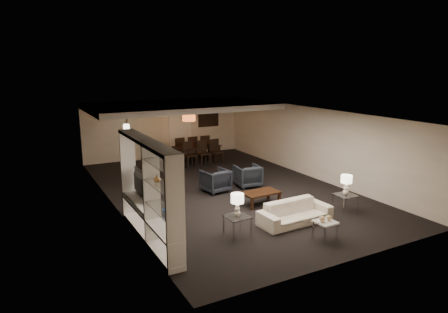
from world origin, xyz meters
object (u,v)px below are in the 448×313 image
marble_table (325,230)px  television (138,185)px  dining_table (197,154)px  chair_fl (178,149)px  vase_amber (157,179)px  side_table_right (345,203)px  chair_fr (203,146)px  vase_blue (166,209)px  table_lamp_right (346,185)px  table_lamp_left (237,205)px  armchair_right (248,176)px  pendant_light (189,118)px  chair_nl (190,154)px  side_table_left (237,226)px  floor_lamp (127,145)px  sofa (295,213)px  chair_nr (217,151)px  coffee_table (260,198)px  floor_speaker (132,195)px  chair_nm (204,153)px  chair_fm (191,147)px  armchair_left (215,181)px

marble_table → television: (-3.54, 2.79, 0.86)m
dining_table → chair_fl: chair_fl is taller
vase_amber → dining_table: bearing=60.1°
side_table_right → chair_fr: size_ratio=0.54×
vase_blue → chair_fr: vase_blue is taller
table_lamp_right → table_lamp_left: bearing=180.0°
armchair_right → pendant_light: bearing=-75.0°
chair_nl → side_table_left: bearing=-106.2°
vase_amber → chair_nl: (3.55, 6.57, -1.15)m
table_lamp_right → chair_fl: table_lamp_right is taller
floor_lamp → side_table_left: bearing=-86.7°
sofa → chair_fl: 7.96m
marble_table → floor_lamp: (-2.16, 9.08, 0.62)m
sofa → marble_table: sofa is taller
table_lamp_right → vase_blue: 5.30m
pendant_light → chair_nr: bearing=-9.5°
armchair_right → table_lamp_right: bearing=114.4°
floor_lamp → dining_table: bearing=-13.8°
coffee_table → chair_fr: size_ratio=1.08×
side_table_right → vase_blue: (-5.27, -0.41, 0.89)m
dining_table → chair_fl: bearing=127.5°
table_lamp_right → floor_lamp: size_ratio=0.33×
pendant_light → vase_blue: pendant_light is taller
coffee_table → floor_speaker: 3.63m
chair_nl → chair_fl: size_ratio=1.00×
pendant_light → chair_nm: bearing=-19.4°
vase_amber → chair_fm: bearing=62.2°
marble_table → chair_nr: chair_nr is taller
coffee_table → vase_amber: bearing=-157.0°
armchair_left → marble_table: 4.44m
chair_fm → chair_nr: bearing=113.1°
table_lamp_right → vase_blue: bearing=-175.5°
side_table_right → chair_fm: (-1.13, 7.96, 0.24)m
pendant_light → coffee_table: pendant_light is taller
vase_blue → dining_table: bearing=61.7°
sofa → table_lamp_left: bearing=177.9°
table_lamp_left → vase_blue: bearing=-167.5°
vase_amber → dining_table: 8.43m
side_table_right → television: 5.57m
sofa → table_lamp_right: table_lamp_right is taller
pendant_light → chair_fr: (1.14, 1.11, -1.43)m
sofa → dining_table: size_ratio=1.03×
chair_nm → floor_lamp: (-2.73, 1.32, 0.35)m
pendant_light → chair_fl: bearing=93.2°
pendant_light → vase_amber: 7.67m
armchair_left → chair_fl: bearing=-105.0°
pendant_light → chair_nm: (0.54, -0.19, -1.43)m
chair_nm → chair_nl: bearing=179.7°
sofa → vase_blue: size_ratio=12.18×
armchair_right → vase_amber: (-4.17, -3.22, 1.28)m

